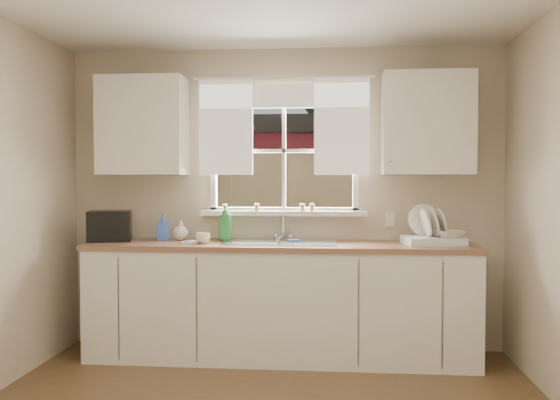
# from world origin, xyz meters

# --- Properties ---
(room_walls) EXTENTS (3.62, 4.02, 2.50)m
(room_walls) POSITION_xyz_m (0.00, -0.07, 1.24)
(room_walls) COLOR beige
(room_walls) RESTS_ON ground
(window) EXTENTS (1.38, 0.16, 1.06)m
(window) POSITION_xyz_m (0.00, 2.00, 1.49)
(window) COLOR white
(window) RESTS_ON room_walls
(curtains) EXTENTS (1.50, 0.03, 0.81)m
(curtains) POSITION_xyz_m (0.00, 1.95, 1.93)
(curtains) COLOR white
(curtains) RESTS_ON room_walls
(base_cabinets) EXTENTS (3.00, 0.62, 0.87)m
(base_cabinets) POSITION_xyz_m (0.00, 1.68, 0.43)
(base_cabinets) COLOR white
(base_cabinets) RESTS_ON ground
(countertop) EXTENTS (3.04, 0.65, 0.04)m
(countertop) POSITION_xyz_m (0.00, 1.68, 0.89)
(countertop) COLOR #895F44
(countertop) RESTS_ON base_cabinets
(upper_cabinet_left) EXTENTS (0.70, 0.33, 0.80)m
(upper_cabinet_left) POSITION_xyz_m (-1.15, 1.82, 1.85)
(upper_cabinet_left) COLOR white
(upper_cabinet_left) RESTS_ON room_walls
(upper_cabinet_right) EXTENTS (0.70, 0.33, 0.80)m
(upper_cabinet_right) POSITION_xyz_m (1.15, 1.82, 1.85)
(upper_cabinet_right) COLOR white
(upper_cabinet_right) RESTS_ON room_walls
(wall_outlet) EXTENTS (0.08, 0.01, 0.12)m
(wall_outlet) POSITION_xyz_m (0.88, 1.99, 1.08)
(wall_outlet) COLOR beige
(wall_outlet) RESTS_ON room_walls
(sill_jars) EXTENTS (0.50, 0.04, 0.06)m
(sill_jars) POSITION_xyz_m (0.06, 1.94, 1.18)
(sill_jars) COLOR brown
(sill_jars) RESTS_ON window
(backyard) EXTENTS (20.00, 10.00, 6.13)m
(backyard) POSITION_xyz_m (0.58, 8.42, 3.46)
(backyard) COLOR #335421
(backyard) RESTS_ON ground
(sink) EXTENTS (0.88, 0.52, 0.40)m
(sink) POSITION_xyz_m (0.00, 1.71, 0.84)
(sink) COLOR #B7B7BC
(sink) RESTS_ON countertop
(dish_rack) EXTENTS (0.47, 0.38, 0.31)m
(dish_rack) POSITION_xyz_m (1.18, 1.71, 0.98)
(dish_rack) COLOR white
(dish_rack) RESTS_ON countertop
(bowl) EXTENTS (0.29, 0.29, 0.06)m
(bowl) POSITION_xyz_m (1.30, 1.66, 1.00)
(bowl) COLOR white
(bowl) RESTS_ON dish_rack
(soap_bottle_a) EXTENTS (0.12, 0.13, 0.30)m
(soap_bottle_a) POSITION_xyz_m (-0.46, 1.80, 1.06)
(soap_bottle_a) COLOR #297D37
(soap_bottle_a) RESTS_ON countertop
(soap_bottle_b) EXTENTS (0.12, 0.12, 0.22)m
(soap_bottle_b) POSITION_xyz_m (-0.98, 1.81, 1.02)
(soap_bottle_b) COLOR blue
(soap_bottle_b) RESTS_ON countertop
(soap_bottle_c) EXTENTS (0.13, 0.13, 0.16)m
(soap_bottle_c) POSITION_xyz_m (-0.84, 1.82, 0.99)
(soap_bottle_c) COLOR beige
(soap_bottle_c) RESTS_ON countertop
(saucer) EXTENTS (0.17, 0.17, 0.01)m
(saucer) POSITION_xyz_m (-0.70, 1.62, 0.92)
(saucer) COLOR silver
(saucer) RESTS_ON countertop
(cup) EXTENTS (0.13, 0.13, 0.09)m
(cup) POSITION_xyz_m (-0.60, 1.59, 0.95)
(cup) COLOR white
(cup) RESTS_ON countertop
(black_appliance) EXTENTS (0.40, 0.37, 0.25)m
(black_appliance) POSITION_xyz_m (-1.40, 1.72, 1.03)
(black_appliance) COLOR black
(black_appliance) RESTS_ON countertop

